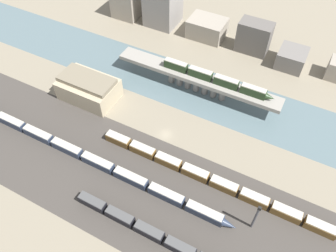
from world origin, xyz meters
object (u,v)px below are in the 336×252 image
Objects in this scene: signal_tower at (255,217)px; warehouse_building at (89,88)px; train_yard_far at (213,181)px; train_on_bridge at (216,79)px; train_yard_near at (168,241)px; train_yard_mid at (86,157)px.

warehouse_building is at bearing 163.28° from signal_tower.
signal_tower is (16.51, -8.57, 4.89)m from train_yard_far.
train_on_bridge is at bearing 112.12° from train_yard_far.
train_yard_near is 0.58× the size of train_yard_mid.
train_yard_far is (3.85, 25.28, -0.02)m from train_yard_near.
train_on_bridge reaches higher than train_yard_mid.
train_yard_mid is at bearing 161.57° from train_yard_near.
train_on_bridge reaches higher than warehouse_building.
signal_tower is at bearing -27.43° from train_yard_far.
train_yard_near is at bearing -79.39° from train_on_bridge.
train_yard_mid is at bearing -56.33° from warehouse_building.
train_yard_near is 5.00× the size of signal_tower.
train_yard_near is at bearing -98.66° from train_yard_far.
train_on_bridge is 66.07m from train_yard_near.
warehouse_building is 81.64m from signal_tower.
train_yard_near is at bearing -18.43° from train_yard_mid.
train_yard_mid is 4.82× the size of warehouse_building.
signal_tower is at bearing 39.37° from train_yard_near.
signal_tower is (60.27, 3.41, 4.85)m from train_yard_mid.
signal_tower reaches higher than train_yard_mid.
train_yard_mid is 45.37m from train_yard_far.
train_yard_far is (15.93, -39.20, -7.90)m from train_on_bridge.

